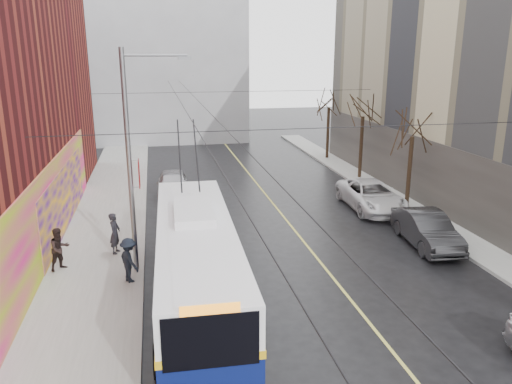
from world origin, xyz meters
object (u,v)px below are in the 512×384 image
pedestrian_b (60,249)px  following_car (173,184)px  tree_mid (363,105)px  streetlight_pole (133,158)px  trolleybus (197,262)px  tree_near (413,123)px  parked_car_c (371,196)px  pedestrian_c (129,260)px  tree_far (329,98)px  parked_car_b (426,229)px  pedestrian_a (115,233)px

pedestrian_b → following_car: bearing=23.7°
tree_mid → following_car: (-13.32, -1.95, -4.43)m
streetlight_pole → tree_mid: size_ratio=1.35×
trolleybus → pedestrian_b: trolleybus is taller
tree_near → trolleybus: bearing=-144.9°
parked_car_c → following_car: 12.17m
pedestrian_b → trolleybus: bearing=-76.2°
tree_near → pedestrian_c: tree_near is taller
tree_far → tree_mid: bearing=-90.0°
parked_car_b → following_car: bearing=141.8°
streetlight_pole → tree_mid: (15.14, 13.00, 0.41)m
trolleybus → parked_car_c: (10.89, 9.38, -0.83)m
tree_mid → trolleybus: size_ratio=0.53×
parked_car_b → following_car: (-11.32, 10.70, 0.02)m
following_car → pedestrian_b: 11.61m
parked_car_b → pedestrian_b: 16.34m
pedestrian_a → tree_near: bearing=-60.4°
tree_far → pedestrian_a: tree_far is taller
pedestrian_a → pedestrian_c: 3.18m
tree_mid → pedestrian_b: bearing=-145.9°
trolleybus → pedestrian_c: 3.26m
tree_mid → parked_car_c: size_ratio=1.15×
streetlight_pole → following_car: streetlight_pole is taller
tree_near → following_car: (-13.32, 5.05, -4.15)m
pedestrian_c → tree_far: bearing=-65.9°
streetlight_pole → pedestrian_b: (-3.20, 0.59, -3.80)m
parked_car_c → pedestrian_c: (-13.34, -7.31, 0.24)m
trolleybus → following_car: 14.27m
following_car → pedestrian_c: bearing=-97.9°
tree_near → pedestrian_c: (-15.50, -7.13, -3.94)m
tree_mid → pedestrian_c: (-15.50, -14.13, -4.21)m
tree_mid → parked_car_c: tree_mid is taller
tree_mid → parked_car_c: (-2.16, -6.81, -4.45)m
tree_near → tree_far: bearing=90.0°
pedestrian_a → pedestrian_c: size_ratio=1.04×
streetlight_pole → trolleybus: bearing=-56.8°
parked_car_b → tree_near: bearing=75.6°
tree_near → tree_mid: bearing=90.0°
tree_far → pedestrian_a: bearing=-132.0°
tree_near → parked_car_b: size_ratio=1.31×
parked_car_c → pedestrian_c: size_ratio=3.25×
parked_car_c → pedestrian_b: size_ratio=3.23×
tree_near → tree_far: 14.00m
tree_far → pedestrian_c: bearing=-126.3°
streetlight_pole → parked_car_c: streetlight_pole is taller
parked_car_c → tree_mid: bearing=74.2°
parked_car_c → pedestrian_c: 15.22m
tree_near → parked_car_b: 7.30m
tree_mid → pedestrian_a: (-16.24, -11.04, -4.18)m
pedestrian_a → streetlight_pole: bearing=-135.2°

